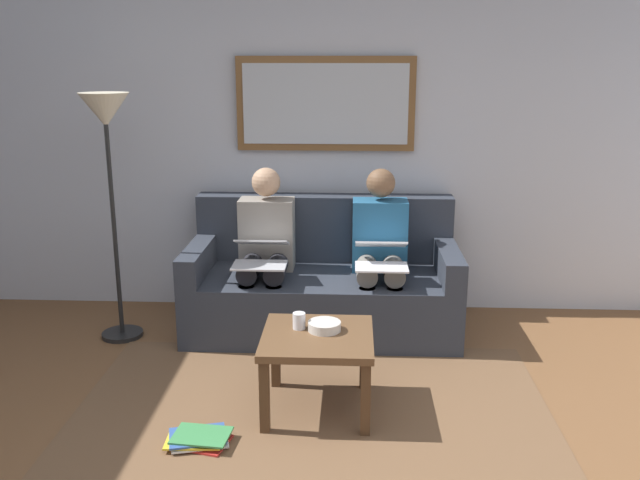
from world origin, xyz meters
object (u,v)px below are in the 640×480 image
coffee_table (317,346)px  bowl (324,326)px  laptop_silver (261,252)px  magazine_stack (199,438)px  couch (323,284)px  person_right (265,246)px  framed_mirror (325,104)px  laptop_white (381,254)px  person_left (380,247)px  standing_lamp (107,138)px  cup (299,321)px

coffee_table → bowl: bearing=-121.6°
laptop_silver → magazine_stack: bearing=83.2°
couch → magazine_stack: 1.72m
coffee_table → person_right: 1.25m
framed_mirror → bowl: 1.89m
couch → framed_mirror: 1.30m
magazine_stack → laptop_white: bearing=-126.0°
person_left → standing_lamp: standing_lamp is taller
framed_mirror → coffee_table: framed_mirror is taller
cup → person_right: person_right is taller
coffee_table → couch: bearing=-88.8°
person_left → cup: bearing=66.1°
laptop_white → bowl: bearing=68.6°
laptop_silver → standing_lamp: bearing=-2.0°
cup → person_right: (0.32, -1.07, 0.12)m
couch → laptop_white: 0.59m
framed_mirror → laptop_silver: framed_mirror is taller
laptop_white → magazine_stack: bearing=54.0°
bowl → standing_lamp: size_ratio=0.11×
person_right → cup: bearing=106.5°
laptop_white → framed_mirror: bearing=-60.2°
cup → laptop_silver: bearing=-69.3°
coffee_table → magazine_stack: bearing=33.9°
laptop_white → magazine_stack: (0.95, 1.30, -0.60)m
standing_lamp → person_left: bearing=-173.6°
couch → framed_mirror: (0.00, -0.39, 1.24)m
laptop_silver → standing_lamp: (0.99, -0.03, 0.74)m
couch → coffee_table: couch is taller
laptop_white → magazine_stack: 1.72m
cup → person_right: bearing=-73.5°
coffee_table → cup: cup is taller
cup → standing_lamp: standing_lamp is taller
person_left → magazine_stack: bearing=58.3°
couch → laptop_silver: bearing=37.3°
couch → person_left: person_left is taller
person_left → laptop_silver: 0.83m
cup → framed_mirror: bearing=-93.0°
cup → magazine_stack: 0.80m
person_left → person_right: same height
couch → cup: (0.08, 1.14, 0.17)m
cup → laptop_white: laptop_white is taller
person_left → laptop_silver: bearing=16.4°
framed_mirror → standing_lamp: (1.38, 0.66, -0.18)m
cup → person_left: (-0.48, -1.07, 0.12)m
laptop_silver → standing_lamp: 1.23m
coffee_table → laptop_silver: 1.04m
magazine_stack → standing_lamp: size_ratio=0.20×
framed_mirror → bowl: size_ratio=7.17×
framed_mirror → coffee_table: 1.99m
cup → standing_lamp: size_ratio=0.05×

